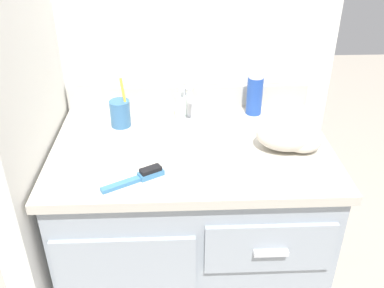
{
  "coord_description": "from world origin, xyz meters",
  "views": [
    {
      "loc": [
        -0.05,
        -1.18,
        1.45
      ],
      "look_at": [
        0.0,
        -0.03,
        0.77
      ],
      "focal_mm": 40.0,
      "sensor_mm": 36.0,
      "label": 1
    }
  ],
  "objects_px": {
    "toothbrush_cup": "(120,113)",
    "shaving_cream_can": "(255,93)",
    "hairbrush": "(141,176)",
    "hand_towel": "(291,136)",
    "soap_dispenser": "(183,106)"
  },
  "relations": [
    {
      "from": "toothbrush_cup",
      "to": "shaving_cream_can",
      "type": "distance_m",
      "value": 0.48
    },
    {
      "from": "shaving_cream_can",
      "to": "hairbrush",
      "type": "relative_size",
      "value": 0.92
    },
    {
      "from": "hairbrush",
      "to": "hand_towel",
      "type": "relative_size",
      "value": 0.88
    },
    {
      "from": "soap_dispenser",
      "to": "shaving_cream_can",
      "type": "xyz_separation_m",
      "value": [
        0.26,
        0.03,
        0.03
      ]
    },
    {
      "from": "hairbrush",
      "to": "soap_dispenser",
      "type": "bearing_deg",
      "value": 41.84
    },
    {
      "from": "soap_dispenser",
      "to": "hand_towel",
      "type": "xyz_separation_m",
      "value": [
        0.33,
        -0.22,
        -0.0
      ]
    },
    {
      "from": "toothbrush_cup",
      "to": "shaving_cream_can",
      "type": "height_order",
      "value": "toothbrush_cup"
    },
    {
      "from": "soap_dispenser",
      "to": "hand_towel",
      "type": "height_order",
      "value": "soap_dispenser"
    },
    {
      "from": "shaving_cream_can",
      "to": "hand_towel",
      "type": "bearing_deg",
      "value": -73.81
    },
    {
      "from": "toothbrush_cup",
      "to": "soap_dispenser",
      "type": "distance_m",
      "value": 0.22
    },
    {
      "from": "toothbrush_cup",
      "to": "hairbrush",
      "type": "xyz_separation_m",
      "value": [
        0.09,
        -0.33,
        -0.04
      ]
    },
    {
      "from": "shaving_cream_can",
      "to": "hand_towel",
      "type": "height_order",
      "value": "shaving_cream_can"
    },
    {
      "from": "shaving_cream_can",
      "to": "hand_towel",
      "type": "distance_m",
      "value": 0.27
    },
    {
      "from": "toothbrush_cup",
      "to": "shaving_cream_can",
      "type": "relative_size",
      "value": 1.17
    },
    {
      "from": "toothbrush_cup",
      "to": "hand_towel",
      "type": "distance_m",
      "value": 0.58
    }
  ]
}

